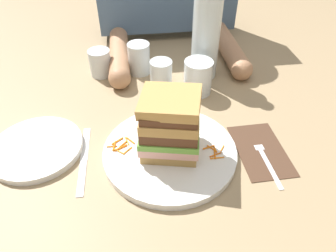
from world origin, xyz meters
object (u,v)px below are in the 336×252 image
object	(u,v)px
side_plate	(37,148)
main_plate	(170,152)
knife	(84,161)
juice_glass	(198,79)
water_bottle	(206,33)
sandwich	(170,125)
fork	(265,156)
napkin_dark	(261,150)
empty_tumbler_1	(161,75)
empty_tumbler_0	(139,58)
empty_tumbler_2	(100,63)

from	to	relation	value
side_plate	main_plate	bearing A→B (deg)	-10.03
knife	juice_glass	xyz separation A→B (m)	(0.29, 0.23, 0.04)
main_plate	water_bottle	distance (m)	0.37
sandwich	knife	size ratio (longest dim) A/B	0.71
main_plate	sandwich	size ratio (longest dim) A/B	2.03
fork	knife	bearing A→B (deg)	174.09
juice_glass	napkin_dark	bearing A→B (deg)	-68.74
fork	empty_tumbler_1	distance (m)	0.36
sandwich	water_bottle	xyz separation A→B (m)	(0.14, 0.31, 0.05)
sandwich	knife	world-z (taller)	sandwich
napkin_dark	water_bottle	world-z (taller)	water_bottle
side_plate	fork	bearing A→B (deg)	-10.07
main_plate	juice_glass	size ratio (longest dim) A/B	3.09
empty_tumbler_1	sandwich	bearing A→B (deg)	-92.53
main_plate	empty_tumbler_0	distance (m)	0.36
water_bottle	empty_tumbler_2	size ratio (longest dim) A/B	3.75
fork	side_plate	size ratio (longest dim) A/B	0.83
knife	empty_tumbler_1	size ratio (longest dim) A/B	2.48
fork	empty_tumbler_2	bearing A→B (deg)	132.52
knife	juice_glass	size ratio (longest dim) A/B	2.15
fork	empty_tumbler_0	xyz separation A→B (m)	(-0.25, 0.39, 0.04)
knife	empty_tumbler_0	xyz separation A→B (m)	(0.14, 0.35, 0.04)
empty_tumbler_0	knife	bearing A→B (deg)	-112.21
water_bottle	empty_tumbler_1	xyz separation A→B (m)	(-0.13, -0.05, -0.09)
empty_tumbler_1	fork	bearing A→B (deg)	-57.68
sandwich	fork	xyz separation A→B (m)	(0.20, -0.04, -0.08)
empty_tumbler_0	side_plate	distance (m)	0.39
napkin_dark	fork	bearing A→B (deg)	-88.46
sandwich	side_plate	world-z (taller)	sandwich
main_plate	fork	bearing A→B (deg)	-10.12
empty_tumbler_0	empty_tumbler_2	world-z (taller)	empty_tumbler_0
juice_glass	knife	bearing A→B (deg)	-142.42
juice_glass	empty_tumbler_2	world-z (taller)	juice_glass
knife	napkin_dark	bearing A→B (deg)	-2.64
napkin_dark	knife	world-z (taller)	same
napkin_dark	empty_tumbler_2	world-z (taller)	empty_tumbler_2
water_bottle	empty_tumbler_1	world-z (taller)	water_bottle
juice_glass	empty_tumbler_1	world-z (taller)	juice_glass
main_plate	juice_glass	xyz separation A→B (m)	(0.11, 0.23, 0.03)
water_bottle	side_plate	distance (m)	0.52
sandwich	empty_tumbler_2	xyz separation A→B (m)	(-0.16, 0.36, -0.05)
knife	water_bottle	distance (m)	0.47
water_bottle	knife	bearing A→B (deg)	-136.56
fork	water_bottle	bearing A→B (deg)	99.71
empty_tumbler_0	main_plate	bearing A→B (deg)	-83.03
juice_glass	water_bottle	distance (m)	0.13
fork	knife	xyz separation A→B (m)	(-0.39, 0.04, -0.00)
empty_tumbler_2	napkin_dark	bearing A→B (deg)	-45.85
fork	side_plate	distance (m)	0.50
fork	juice_glass	distance (m)	0.28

